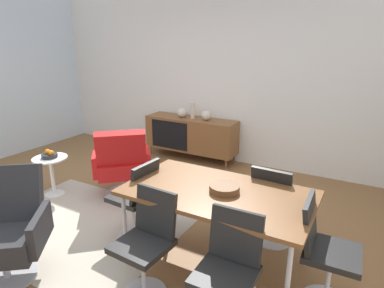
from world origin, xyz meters
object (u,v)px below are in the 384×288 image
vase_ceramic_small (193,111)px  armchair_black_shell (2,227)px  sideboard (191,134)px  fruit_bowl (49,155)px  dining_chair_far_end (324,249)px  dining_chair_back_right (273,202)px  side_table_round (52,172)px  dining_chair_near_window (137,197)px  vase_cobalt (182,113)px  wooden_bowl_on_table (224,188)px  vase_sculptural_dark (206,115)px  dining_table (218,195)px  lounge_chair_red (122,162)px  dining_chair_front_right (229,268)px  dining_chair_front_left (147,240)px

vase_ceramic_small → armchair_black_shell: vase_ceramic_small is taller
sideboard → fruit_bowl: bearing=-113.4°
dining_chair_far_end → dining_chair_back_right: same height
sideboard → side_table_round: size_ratio=3.08×
dining_chair_near_window → dining_chair_back_right: bearing=24.5°
vase_cobalt → sideboard: bearing=-0.6°
vase_cobalt → wooden_bowl_on_table: (1.83, -2.36, -0.03)m
dining_chair_far_end → wooden_bowl_on_table: bearing=178.8°
sideboard → vase_sculptural_dark: 0.46m
dining_table → side_table_round: 2.56m
armchair_black_shell → fruit_bowl: (-0.98, 1.25, 0.09)m
dining_chair_near_window → lounge_chair_red: 1.05m
lounge_chair_red → vase_cobalt: bearing=93.2°
sideboard → dining_chair_far_end: bearing=-43.6°
armchair_black_shell → dining_table: bearing=33.1°
vase_sculptural_dark → side_table_round: size_ratio=0.32×
dining_chair_far_end → fruit_bowl: bearing=175.8°
dining_table → dining_chair_far_end: size_ratio=1.87×
dining_chair_front_right → dining_chair_front_left: 0.70m
dining_chair_near_window → fruit_bowl: bearing=171.1°
vase_sculptural_dark → side_table_round: 2.49m
dining_chair_front_left → armchair_black_shell: bearing=-159.6°
lounge_chair_red → armchair_black_shell: size_ratio=1.00×
dining_chair_near_window → dining_chair_front_right: size_ratio=1.00×
wooden_bowl_on_table → dining_chair_front_right: bearing=-62.9°
dining_chair_near_window → side_table_round: 1.65m
wooden_bowl_on_table → dining_chair_front_right: 0.71m
dining_table → armchair_black_shell: armchair_black_shell is taller
dining_table → dining_chair_back_right: bearing=58.1°
dining_chair_front_right → armchair_black_shell: size_ratio=0.90×
dining_chair_near_window → side_table_round: dining_chair_near_window is taller
dining_chair_front_left → side_table_round: dining_chair_front_left is taller
dining_chair_back_right → side_table_round: (-2.86, -0.31, -0.15)m
dining_chair_front_right → armchair_black_shell: armchair_black_shell is taller
dining_chair_far_end → fruit_bowl: (-3.40, 0.25, 0.09)m
vase_sculptural_dark → dining_chair_near_window: bearing=-80.0°
dining_chair_front_right → lounge_chair_red: bearing=148.5°
dining_chair_back_right → armchair_black_shell: 2.45m
vase_cobalt → lounge_chair_red: bearing=-86.8°
sideboard → armchair_black_shell: armchair_black_shell is taller
dining_table → lounge_chair_red: size_ratio=1.69×
dining_table → wooden_bowl_on_table: bearing=15.3°
vase_ceramic_small → armchair_black_shell: 3.39m
dining_table → wooden_bowl_on_table: (0.06, 0.02, 0.07)m
dining_chair_near_window → fruit_bowl: dining_chair_near_window is taller
vase_cobalt → vase_sculptural_dark: (0.46, 0.00, 0.00)m
vase_sculptural_dark → dining_table: size_ratio=0.10×
vase_cobalt → side_table_round: bearing=-109.3°
side_table_round → vase_sculptural_dark: bearing=60.3°
dining_chair_back_right → fruit_bowl: dining_chair_back_right is taller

